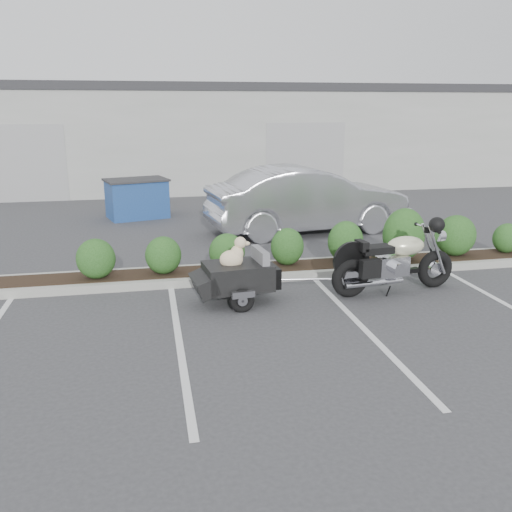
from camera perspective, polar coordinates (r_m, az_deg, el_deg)
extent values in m
plane|color=#38383A|center=(8.45, 1.91, -6.51)|extent=(90.00, 90.00, 0.00)
cube|color=#9E9E93|center=(10.68, 4.44, -1.39)|extent=(12.00, 1.00, 0.15)
cube|color=#9EA099|center=(24.72, -7.31, 12.64)|extent=(26.00, 10.00, 4.00)
torus|color=black|center=(9.38, 9.90, -2.28)|extent=(0.70, 0.25, 0.69)
torus|color=black|center=(10.26, 18.32, -1.30)|extent=(0.70, 0.25, 0.69)
cylinder|color=silver|center=(9.38, 9.90, -2.28)|extent=(0.30, 0.16, 0.29)
cylinder|color=silver|center=(10.26, 18.32, -1.30)|extent=(0.26, 0.13, 0.25)
cylinder|color=silver|center=(10.04, 18.51, 0.58)|extent=(0.45, 0.10, 0.91)
cylinder|color=silver|center=(10.20, 17.84, 0.86)|extent=(0.45, 0.10, 0.91)
cylinder|color=silver|center=(9.94, 17.59, 2.83)|extent=(0.12, 0.72, 0.03)
cylinder|color=silver|center=(10.14, 18.85, 2.01)|extent=(0.14, 0.20, 0.19)
sphere|color=black|center=(9.65, 18.50, 3.13)|extent=(0.30, 0.30, 0.27)
cube|color=silver|center=(9.71, 13.98, -0.95)|extent=(0.60, 0.41, 0.35)
cube|color=black|center=(9.80, 14.44, -1.64)|extent=(0.93, 0.21, 0.08)
ellipsoid|color=beige|center=(9.78, 15.49, 1.05)|extent=(0.72, 0.46, 0.34)
cube|color=black|center=(9.48, 12.51, 0.67)|extent=(0.60, 0.37, 0.12)
cube|color=black|center=(9.32, 11.06, 1.09)|extent=(0.16, 0.32, 0.16)
cylinder|color=silver|center=(9.42, 12.34, -2.80)|extent=(1.08, 0.22, 0.09)
cylinder|color=silver|center=(9.73, 11.26, -2.16)|extent=(1.08, 0.22, 0.09)
cube|color=black|center=(9.17, 11.93, -1.32)|extent=(0.36, 0.18, 0.31)
cube|color=black|center=(8.94, -1.94, -2.12)|extent=(1.16, 0.86, 0.43)
cube|color=slate|center=(8.97, 0.45, -0.20)|extent=(0.20, 0.65, 0.31)
cube|color=slate|center=(8.92, -1.63, -1.43)|extent=(0.79, 0.72, 0.04)
cube|color=black|center=(8.83, -5.47, -2.90)|extent=(0.47, 0.78, 0.38)
cube|color=black|center=(9.12, 1.55, -2.09)|extent=(0.26, 0.53, 0.35)
torus|color=black|center=(8.62, -1.45, -4.74)|extent=(0.41, 0.16, 0.40)
torus|color=black|center=(9.41, -2.95, -3.01)|extent=(0.41, 0.16, 0.40)
cube|color=silver|center=(8.53, -1.36, -4.07)|extent=(0.38, 0.12, 0.10)
cube|color=silver|center=(9.41, -3.04, -2.20)|extent=(0.38, 0.12, 0.10)
cylinder|color=black|center=(9.01, -2.24, -3.83)|extent=(0.15, 0.92, 0.04)
cylinder|color=silver|center=(9.22, 2.99, -2.37)|extent=(0.62, 0.11, 0.04)
ellipsoid|color=beige|center=(8.84, -2.61, -0.35)|extent=(0.41, 0.30, 0.31)
ellipsoid|color=beige|center=(8.84, -2.04, 0.21)|extent=(0.24, 0.23, 0.28)
sphere|color=beige|center=(8.81, -1.67, 1.41)|extent=(0.22, 0.22, 0.20)
ellipsoid|color=beige|center=(8.84, -1.09, 1.32)|extent=(0.15, 0.10, 0.07)
sphere|color=black|center=(8.86, -0.71, 1.35)|extent=(0.04, 0.04, 0.04)
ellipsoid|color=beige|center=(8.74, -1.82, 1.43)|extent=(0.05, 0.05, 0.11)
ellipsoid|color=beige|center=(8.85, -2.02, 1.60)|extent=(0.05, 0.05, 0.11)
cylinder|color=beige|center=(8.84, -1.73, -1.09)|extent=(0.05, 0.05, 0.12)
cylinder|color=beige|center=(8.96, -1.95, -0.88)|extent=(0.05, 0.05, 0.12)
imported|color=#B7B7BF|center=(14.08, 5.48, 5.93)|extent=(5.34, 2.47, 1.70)
cube|color=navy|center=(16.30, -12.42, 5.87)|extent=(1.87, 1.50, 1.09)
cube|color=#2D2D30|center=(16.22, -12.53, 7.83)|extent=(1.99, 1.61, 0.05)
cube|color=white|center=(22.17, -25.28, 9.49)|extent=(3.12, 3.29, 2.49)
cube|color=black|center=(22.20, -25.18, 8.62)|extent=(0.95, 2.00, 1.13)
cylinder|color=black|center=(21.01, -24.98, 6.77)|extent=(1.06, 0.70, 1.02)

